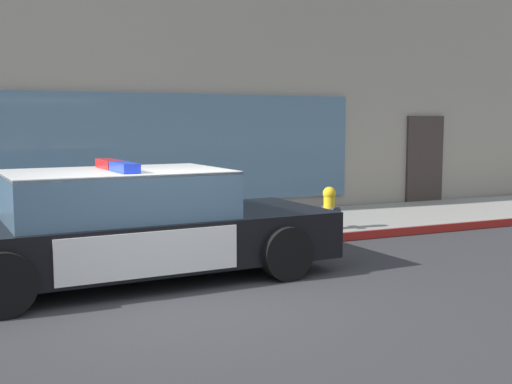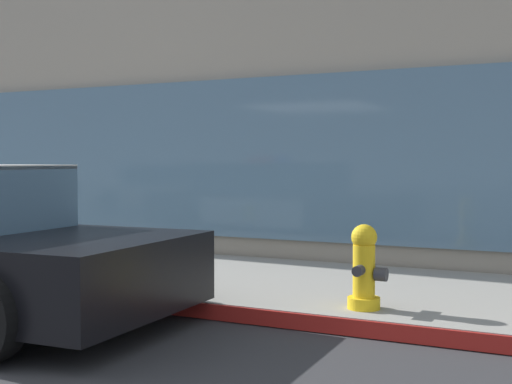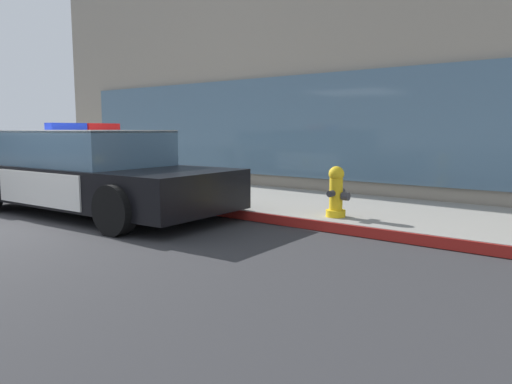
# 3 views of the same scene
# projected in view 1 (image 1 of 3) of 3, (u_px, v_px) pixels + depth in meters

# --- Properties ---
(ground) EXTENTS (48.00, 48.00, 0.00)m
(ground) POSITION_uv_depth(u_px,v_px,m) (184.00, 302.00, 7.05)
(ground) COLOR #303033
(sidewalk) EXTENTS (48.00, 2.83, 0.15)m
(sidewalk) POSITION_uv_depth(u_px,v_px,m) (111.00, 239.00, 10.41)
(sidewalk) COLOR gray
(sidewalk) RESTS_ON ground
(curb_red_paint) EXTENTS (28.80, 0.04, 0.14)m
(curb_red_paint) POSITION_uv_depth(u_px,v_px,m) (132.00, 256.00, 9.12)
(curb_red_paint) COLOR maroon
(curb_red_paint) RESTS_ON ground
(storefront_building) EXTENTS (18.22, 9.79, 9.64)m
(storefront_building) POSITION_uv_depth(u_px,v_px,m) (134.00, 10.00, 16.45)
(storefront_building) COLOR gray
(storefront_building) RESTS_ON ground
(police_cruiser) EXTENTS (5.12, 2.30, 1.49)m
(police_cruiser) POSITION_uv_depth(u_px,v_px,m) (129.00, 226.00, 7.98)
(police_cruiser) COLOR black
(police_cruiser) RESTS_ON ground
(fire_hydrant) EXTENTS (0.34, 0.39, 0.73)m
(fire_hydrant) POSITION_uv_depth(u_px,v_px,m) (329.00, 209.00, 10.88)
(fire_hydrant) COLOR gold
(fire_hydrant) RESTS_ON sidewalk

